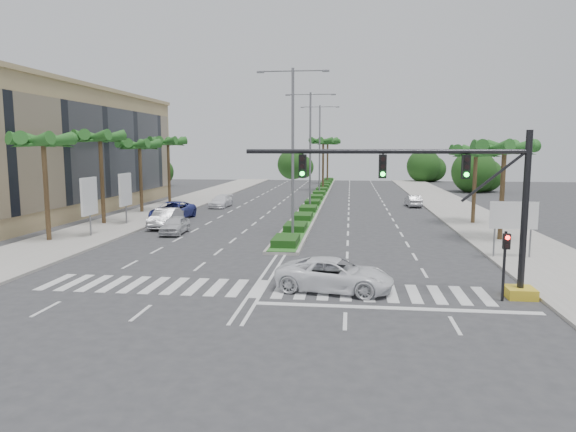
% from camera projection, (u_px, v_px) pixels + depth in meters
% --- Properties ---
extents(ground, '(160.00, 160.00, 0.00)m').
position_uv_depth(ground, '(259.00, 289.00, 23.64)').
color(ground, '#333335').
rests_on(ground, ground).
extents(footpath_right, '(6.00, 120.00, 0.15)m').
position_uv_depth(footpath_right, '(487.00, 227.00, 41.49)').
color(footpath_right, gray).
rests_on(footpath_right, ground).
extents(footpath_left, '(6.00, 120.00, 0.15)m').
position_uv_depth(footpath_left, '(129.00, 221.00, 45.12)').
color(footpath_left, gray).
rests_on(footpath_left, ground).
extents(median, '(2.20, 75.00, 0.20)m').
position_uv_depth(median, '(319.00, 196.00, 67.90)').
color(median, gray).
rests_on(median, ground).
extents(median_grass, '(1.80, 75.00, 0.04)m').
position_uv_depth(median_grass, '(319.00, 195.00, 67.89)').
color(median_grass, '#275F20').
rests_on(median_grass, median).
extents(building, '(12.00, 36.00, 12.00)m').
position_uv_depth(building, '(49.00, 152.00, 51.53)').
color(building, tan).
rests_on(building, ground).
extents(signal_gantry, '(12.60, 1.20, 7.20)m').
position_uv_depth(signal_gantry, '(470.00, 218.00, 22.07)').
color(signal_gantry, gold).
rests_on(signal_gantry, ground).
extents(pedestrian_signal, '(0.28, 0.36, 3.00)m').
position_uv_depth(pedestrian_signal, '(505.00, 254.00, 21.43)').
color(pedestrian_signal, black).
rests_on(pedestrian_signal, ground).
extents(direction_sign, '(2.70, 0.11, 3.40)m').
position_uv_depth(direction_sign, '(513.00, 218.00, 29.56)').
color(direction_sign, slate).
rests_on(direction_sign, ground).
extents(billboard_near, '(0.18, 2.10, 4.35)m').
position_uv_depth(billboard_near, '(89.00, 197.00, 36.79)').
color(billboard_near, slate).
rests_on(billboard_near, ground).
extents(billboard_far, '(0.18, 2.10, 4.35)m').
position_uv_depth(billboard_far, '(125.00, 190.00, 42.69)').
color(billboard_far, slate).
rests_on(billboard_far, ground).
extents(palm_left_near, '(4.57, 4.68, 7.55)m').
position_uv_depth(palm_left_near, '(43.00, 144.00, 34.56)').
color(palm_left_near, brown).
rests_on(palm_left_near, ground).
extents(palm_left_mid, '(4.57, 4.68, 7.95)m').
position_uv_depth(palm_left_mid, '(100.00, 140.00, 42.39)').
color(palm_left_mid, brown).
rests_on(palm_left_mid, ground).
extents(palm_left_far, '(4.57, 4.68, 7.35)m').
position_uv_depth(palm_left_far, '(140.00, 147.00, 50.33)').
color(palm_left_far, brown).
rests_on(palm_left_far, ground).
extents(palm_left_end, '(4.57, 4.68, 7.75)m').
position_uv_depth(palm_left_end, '(168.00, 144.00, 58.15)').
color(palm_left_end, brown).
rests_on(palm_left_end, ground).
extents(palm_right_near, '(4.57, 4.68, 7.05)m').
position_uv_depth(palm_right_near, '(504.00, 152.00, 34.86)').
color(palm_right_near, brown).
rests_on(palm_right_near, ground).
extents(palm_right_far, '(4.57, 4.68, 6.75)m').
position_uv_depth(palm_right_far, '(476.00, 154.00, 42.77)').
color(palm_right_far, brown).
rests_on(palm_right_far, ground).
extents(palm_median_a, '(4.57, 4.68, 8.05)m').
position_uv_depth(palm_median_a, '(323.00, 143.00, 76.81)').
color(palm_median_a, brown).
rests_on(palm_median_a, ground).
extents(palm_median_b, '(4.57, 4.68, 8.05)m').
position_uv_depth(palm_median_b, '(328.00, 144.00, 91.57)').
color(palm_median_b, brown).
rests_on(palm_median_b, ground).
extents(streetlight_near, '(5.10, 0.25, 12.00)m').
position_uv_depth(streetlight_near, '(293.00, 143.00, 36.51)').
color(streetlight_near, slate).
rests_on(streetlight_near, ground).
extents(streetlight_mid, '(5.10, 0.25, 12.00)m').
position_uv_depth(streetlight_mid, '(310.00, 144.00, 52.26)').
color(streetlight_mid, slate).
rests_on(streetlight_mid, ground).
extents(streetlight_far, '(5.10, 0.25, 12.00)m').
position_uv_depth(streetlight_far, '(320.00, 145.00, 68.00)').
color(streetlight_far, slate).
rests_on(streetlight_far, ground).
extents(car_parked_a, '(1.76, 4.01, 1.34)m').
position_uv_depth(car_parked_a, '(175.00, 225.00, 38.67)').
color(car_parked_a, silver).
rests_on(car_parked_a, ground).
extents(car_parked_b, '(1.84, 4.83, 1.57)m').
position_uv_depth(car_parked_b, '(166.00, 218.00, 41.66)').
color(car_parked_b, '#A5A4A9').
rests_on(car_parked_b, ground).
extents(car_parked_c, '(3.04, 5.96, 1.61)m').
position_uv_depth(car_parked_c, '(173.00, 211.00, 46.32)').
color(car_parked_c, navy).
rests_on(car_parked_c, ground).
extents(car_parked_d, '(2.02, 4.51, 1.28)m').
position_uv_depth(car_parked_d, '(221.00, 201.00, 56.06)').
color(car_parked_d, white).
rests_on(car_parked_d, ground).
extents(car_crossing, '(5.64, 3.30, 1.47)m').
position_uv_depth(car_crossing, '(335.00, 275.00, 23.27)').
color(car_crossing, white).
rests_on(car_crossing, ground).
extents(car_right, '(1.62, 3.95, 1.27)m').
position_uv_depth(car_right, '(413.00, 201.00, 56.55)').
color(car_right, '#A8A7AC').
rests_on(car_right, ground).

